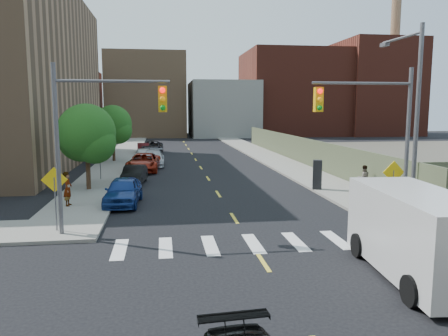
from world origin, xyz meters
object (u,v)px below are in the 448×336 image
object	(u,v)px
parked_car_silver	(153,158)
parked_car_maroon	(143,149)
pedestrian_east	(364,178)
parked_car_black	(134,175)
pedestrian_west	(68,189)
parked_car_blue	(123,191)
parked_car_grey	(152,147)
mailbox	(425,206)
parked_car_white	(144,156)
cargo_van	(415,231)
parked_car_red	(144,162)
payphone	(317,175)

from	to	relation	value
parked_car_silver	parked_car_maroon	size ratio (longest dim) A/B	1.29
parked_car_silver	pedestrian_east	world-z (taller)	pedestrian_east
parked_car_black	pedestrian_east	xyz separation A→B (m)	(14.24, -5.25, 0.30)
pedestrian_east	pedestrian_west	bearing A→B (deg)	9.42
parked_car_blue	parked_car_black	bearing A→B (deg)	91.73
parked_car_grey	parked_car_black	bearing A→B (deg)	-90.40
parked_car_black	parked_car_grey	bearing A→B (deg)	93.53
parked_car_maroon	pedestrian_west	world-z (taller)	pedestrian_west
parked_car_silver	pedestrian_west	xyz separation A→B (m)	(-4.09, -16.54, 0.34)
parked_car_grey	mailbox	bearing A→B (deg)	-66.50
parked_car_black	mailbox	distance (m)	18.50
parked_car_black	parked_car_grey	size ratio (longest dim) A/B	0.76
parked_car_white	mailbox	xyz separation A→B (m)	(13.59, -22.82, -0.03)
parked_car_black	parked_car_maroon	xyz separation A→B (m)	(-0.20, 20.18, -0.02)
cargo_van	pedestrian_west	distance (m)	16.88
pedestrian_west	parked_car_silver	bearing A→B (deg)	-11.68
parked_car_white	mailbox	size ratio (longest dim) A/B	3.70
parked_car_white	parked_car_grey	xyz separation A→B (m)	(0.53, 10.05, -0.06)
parked_car_grey	pedestrian_west	distance (m)	27.86
cargo_van	pedestrian_east	distance (m)	13.59
parked_car_grey	cargo_van	distance (m)	39.71
mailbox	pedestrian_west	xyz separation A→B (m)	(-16.85, 5.27, 0.29)
parked_car_grey	mailbox	size ratio (longest dim) A/B	4.18
parked_car_black	parked_car_white	distance (m)	10.58
parked_car_red	parked_car_grey	world-z (taller)	parked_car_red
parked_car_black	parked_car_blue	bearing A→B (deg)	-85.98
parked_car_blue	parked_car_grey	size ratio (longest dim) A/B	0.85
parked_car_red	pedestrian_east	distance (m)	17.98
parked_car_silver	pedestrian_west	distance (m)	17.05
parked_car_blue	cargo_van	size ratio (longest dim) A/B	0.72
parked_car_silver	parked_car_red	bearing A→B (deg)	-101.18
parked_car_black	parked_car_red	size ratio (longest dim) A/B	0.73
parked_car_maroon	parked_car_grey	world-z (taller)	parked_car_grey
parked_car_maroon	cargo_van	xyz separation A→B (m)	(9.94, -38.24, 0.80)
parked_car_red	cargo_van	bearing A→B (deg)	-64.35
parked_car_blue	pedestrian_west	xyz separation A→B (m)	(-2.79, -0.52, 0.30)
parked_car_white	pedestrian_west	world-z (taller)	pedestrian_west
parked_car_blue	mailbox	bearing A→B (deg)	-18.91
parked_car_white	cargo_van	xyz separation A→B (m)	(9.47, -28.64, 0.64)
parked_car_blue	pedestrian_east	world-z (taller)	pedestrian_east
parked_car_black	parked_car_white	world-z (taller)	parked_car_white
parked_car_red	parked_car_silver	xyz separation A→B (m)	(0.70, 3.34, -0.04)
parked_car_maroon	parked_car_grey	size ratio (longest dim) A/B	0.73
parked_car_blue	parked_car_silver	size ratio (longest dim) A/B	0.90
parked_car_blue	parked_car_grey	bearing A→B (deg)	91.36
pedestrian_east	parked_car_white	bearing A→B (deg)	-44.87
parked_car_maroon	payphone	xyz separation A→B (m)	(11.80, -24.45, 0.45)
parked_car_blue	parked_car_maroon	world-z (taller)	parked_car_blue
parked_car_silver	pedestrian_east	size ratio (longest dim) A/B	3.08
payphone	pedestrian_east	size ratio (longest dim) A/B	1.16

